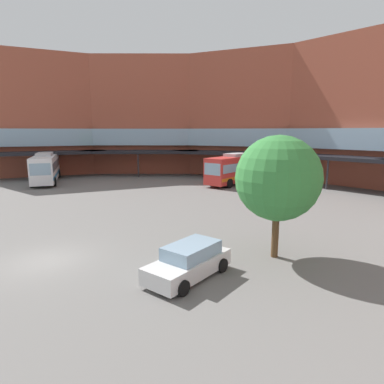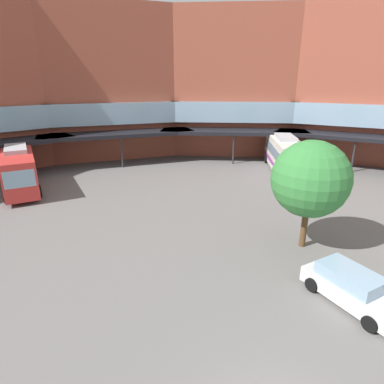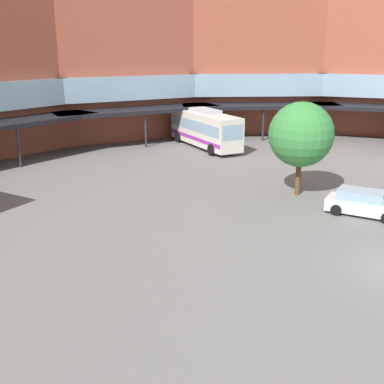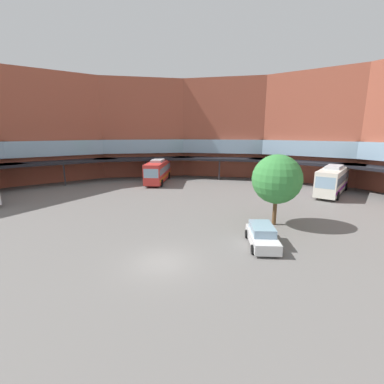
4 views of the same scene
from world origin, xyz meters
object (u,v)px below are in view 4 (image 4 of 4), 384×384
object	(u,v)px
bus_1	(158,171)
bus_3	(333,180)
parked_car	(262,236)
plaza_tree	(277,179)

from	to	relation	value
bus_1	bus_3	distance (m)	26.16
parked_car	plaza_tree	distance (m)	6.17
parked_car	plaza_tree	xyz separation A→B (m)	(1.24, 4.96, 3.45)
plaza_tree	bus_3	bearing A→B (deg)	59.34
bus_3	bus_1	bearing A→B (deg)	-73.22
bus_1	plaza_tree	world-z (taller)	plaza_tree
parked_car	plaza_tree	world-z (taller)	plaza_tree
bus_3	parked_car	xyz separation A→B (m)	(-9.82, -19.44, -1.22)
parked_car	plaza_tree	size ratio (longest dim) A/B	0.73
bus_1	parked_car	bearing A→B (deg)	26.88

